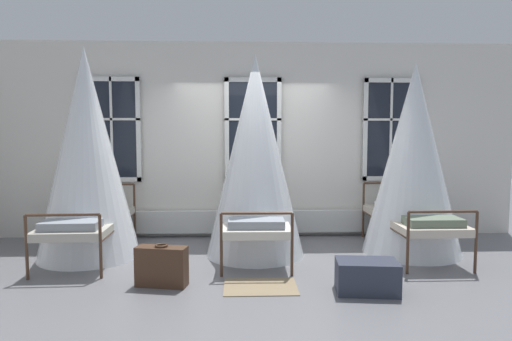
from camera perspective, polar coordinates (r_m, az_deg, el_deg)
ground at (r=6.14m, az=0.01°, el=-11.10°), size 20.15×20.15×0.00m
back_wall_with_windows at (r=7.25m, az=-0.42°, el=3.90°), size 8.66×0.10×3.13m
window_bank at (r=7.17m, az=-0.39°, el=-1.20°), size 5.39×0.10×2.50m
cot_first at (r=6.38m, az=-20.91°, el=1.75°), size 1.35×1.95×2.83m
cot_second at (r=6.06m, az=-0.10°, el=1.55°), size 1.35×1.95×2.75m
cot_third at (r=6.54m, az=19.56°, el=1.11°), size 1.35×1.93×2.66m
rug_second at (r=5.01m, az=0.58°, el=-14.73°), size 0.80×0.56×0.01m
suitcase_dark at (r=5.10m, az=-12.03°, el=-11.94°), size 0.59×0.31×0.47m
travel_trunk at (r=4.97m, az=14.07°, el=-13.07°), size 0.68×0.47×0.34m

